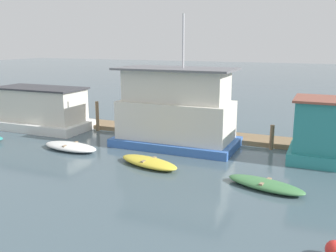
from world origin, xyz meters
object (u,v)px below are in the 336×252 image
at_px(buoy_red, 335,250).
at_px(dinghy_yellow, 149,162).
at_px(houseboat_white, 41,109).
at_px(dinghy_white, 70,147).
at_px(mooring_post_far_left, 272,137).
at_px(mooring_post_near_left, 97,116).
at_px(dinghy_green, 265,184).
at_px(houseboat_blue, 176,111).

bearing_deg(buoy_red, dinghy_yellow, 148.22).
distance_m(houseboat_white, buoy_red, 22.47).
height_order(dinghy_white, mooring_post_far_left, mooring_post_far_left).
xyz_separation_m(dinghy_yellow, buoy_red, (8.81, -5.46, 0.08)).
bearing_deg(mooring_post_near_left, dinghy_white, -74.79).
bearing_deg(houseboat_white, dinghy_yellow, -22.94).
distance_m(dinghy_yellow, buoy_red, 10.37).
bearing_deg(buoy_red, dinghy_white, 156.51).
height_order(houseboat_white, mooring_post_near_left, houseboat_white).
height_order(mooring_post_far_left, mooring_post_near_left, mooring_post_near_left).
height_order(houseboat_white, dinghy_yellow, houseboat_white).
xyz_separation_m(dinghy_white, mooring_post_near_left, (-1.33, 4.89, 0.86)).
relative_size(dinghy_white, buoy_red, 6.64).
xyz_separation_m(dinghy_yellow, mooring_post_near_left, (-6.91, 5.69, 0.86)).
bearing_deg(dinghy_green, dinghy_yellow, 173.01).
bearing_deg(dinghy_green, mooring_post_far_left, 95.91).
height_order(houseboat_blue, buoy_red, houseboat_blue).
height_order(houseboat_white, mooring_post_far_left, houseboat_white).
distance_m(dinghy_green, mooring_post_far_left, 6.49).
height_order(houseboat_white, dinghy_white, houseboat_white).
xyz_separation_m(dinghy_white, mooring_post_far_left, (10.95, 4.89, 0.53)).
bearing_deg(dinghy_yellow, dinghy_white, 171.89).
bearing_deg(mooring_post_near_left, houseboat_blue, -12.12).
distance_m(dinghy_yellow, mooring_post_far_left, 7.84).
height_order(houseboat_blue, mooring_post_near_left, houseboat_blue).
xyz_separation_m(houseboat_blue, mooring_post_far_left, (5.58, 1.44, -1.43)).
distance_m(houseboat_white, dinghy_green, 18.11).
distance_m(mooring_post_far_left, buoy_red, 11.67).
bearing_deg(dinghy_green, buoy_red, -59.57).
distance_m(dinghy_white, mooring_post_near_left, 5.14).
relative_size(houseboat_white, mooring_post_far_left, 4.98).
bearing_deg(mooring_post_near_left, mooring_post_far_left, 0.00).
height_order(houseboat_white, houseboat_blue, houseboat_blue).
relative_size(houseboat_white, dinghy_green, 2.00).
bearing_deg(buoy_red, houseboat_blue, 132.89).
xyz_separation_m(dinghy_yellow, dinghy_green, (6.04, -0.74, -0.01)).
bearing_deg(dinghy_green, houseboat_white, 162.37).
relative_size(mooring_post_far_left, buoy_red, 2.59).
xyz_separation_m(dinghy_white, buoy_red, (14.39, -6.25, 0.07)).
height_order(houseboat_white, buoy_red, houseboat_white).
relative_size(dinghy_yellow, buoy_red, 6.62).
distance_m(dinghy_white, mooring_post_far_left, 12.01).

